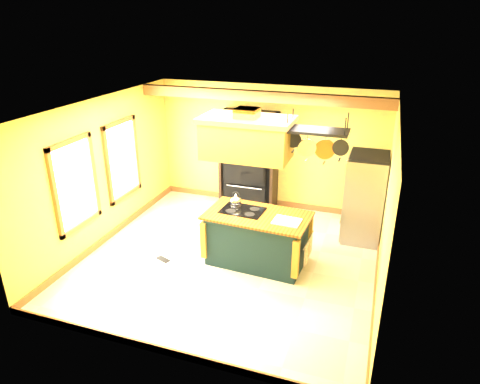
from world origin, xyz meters
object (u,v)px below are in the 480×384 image
Objects in this scene: pot_rack at (317,137)px; refrigerator at (364,200)px; range_hood at (247,137)px; hutch at (249,171)px; kitchen_island at (257,238)px.

refrigerator is at bearing 63.56° from pot_rack.
refrigerator is (1.85, 1.50, -1.45)m from range_hood.
refrigerator is at bearing -16.16° from hutch.
range_hood is 1.49× the size of pot_rack.
kitchen_island is 2.42m from hutch.
hutch is (-0.66, 2.23, -1.40)m from range_hood.
hutch is at bearing 163.84° from refrigerator.
kitchen_island is 2.26m from refrigerator.
hutch reaches higher than kitchen_island.
range_hood is 2.72m from hutch.
hutch is (-1.77, 2.23, -1.50)m from pot_rack.
pot_rack is 3.21m from hutch.
pot_rack reaches higher than hutch.
pot_rack is at bearing 0.13° from range_hood.
range_hood is at bearing -176.21° from kitchen_island.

